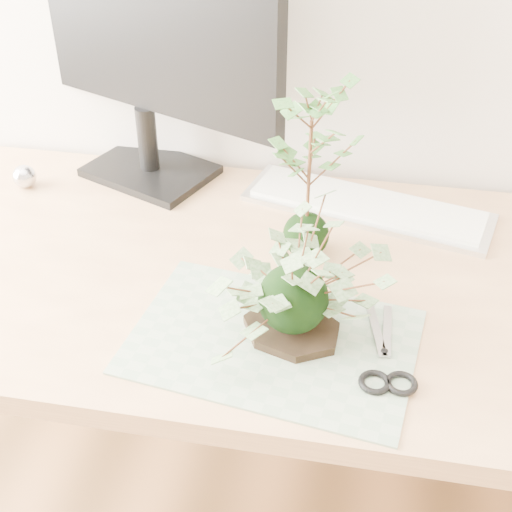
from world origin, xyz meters
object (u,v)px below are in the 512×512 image
maple_kokedama (311,133)px  keyboard (367,206)px  monitor (138,24)px  desk (314,316)px  ivy_kokedama (294,272)px

maple_kokedama → keyboard: 0.30m
monitor → maple_kokedama: bearing=-10.6°
maple_kokedama → keyboard: (0.10, 0.17, -0.23)m
desk → monitor: (-0.39, 0.30, 0.40)m
desk → keyboard: size_ratio=3.19×
keyboard → monitor: 0.56m
desk → maple_kokedama: bearing=112.6°
monitor → ivy_kokedama: bearing=-28.4°
desk → ivy_kokedama: 0.26m
maple_kokedama → monitor: size_ratio=0.58×
ivy_kokedama → maple_kokedama: 0.25m
keyboard → monitor: bearing=-174.4°
ivy_kokedama → desk: bearing=82.0°
ivy_kokedama → maple_kokedama: bearing=91.9°
desk → maple_kokedama: size_ratio=4.68×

